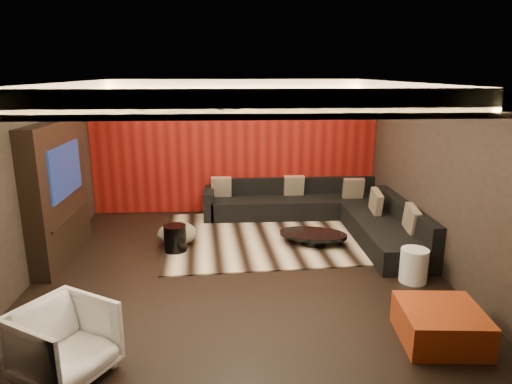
{
  "coord_description": "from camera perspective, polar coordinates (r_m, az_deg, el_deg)",
  "views": [
    {
      "loc": [
        -0.14,
        -6.54,
        2.95
      ],
      "look_at": [
        0.3,
        0.6,
        1.05
      ],
      "focal_mm": 32.0,
      "sensor_mm": 36.0,
      "label": 1
    }
  ],
  "objects": [
    {
      "name": "floor",
      "position": [
        7.18,
        -2.12,
        -9.48
      ],
      "size": [
        6.0,
        6.0,
        0.02
      ],
      "primitive_type": "cube",
      "color": "black",
      "rests_on": "ground"
    },
    {
      "name": "ceiling",
      "position": [
        6.54,
        -2.36,
        13.64
      ],
      "size": [
        6.0,
        6.0,
        0.02
      ],
      "primitive_type": "cube",
      "color": "silver",
      "rests_on": "ground"
    },
    {
      "name": "wall_back",
      "position": [
        9.68,
        -2.67,
        5.63
      ],
      "size": [
        6.0,
        0.02,
        2.8
      ],
      "primitive_type": "cube",
      "color": "black",
      "rests_on": "ground"
    },
    {
      "name": "wall_left",
      "position": [
        7.31,
        -26.56,
        1.04
      ],
      "size": [
        0.02,
        6.0,
        2.8
      ],
      "primitive_type": "cube",
      "color": "black",
      "rests_on": "ground"
    },
    {
      "name": "wall_right",
      "position": [
        7.42,
        21.69,
        1.76
      ],
      "size": [
        0.02,
        6.0,
        2.8
      ],
      "primitive_type": "cube",
      "color": "black",
      "rests_on": "ground"
    },
    {
      "name": "red_feature_wall",
      "position": [
        9.64,
        -2.67,
        5.6
      ],
      "size": [
        5.98,
        0.05,
        2.78
      ],
      "primitive_type": "cube",
      "color": "#6B0C0A",
      "rests_on": "ground"
    },
    {
      "name": "soffit_back",
      "position": [
        9.25,
        -2.73,
        13.24
      ],
      "size": [
        6.0,
        0.6,
        0.22
      ],
      "primitive_type": "cube",
      "color": "silver",
      "rests_on": "ground"
    },
    {
      "name": "soffit_front",
      "position": [
        3.85,
        -1.45,
        11.02
      ],
      "size": [
        6.0,
        0.6,
        0.22
      ],
      "primitive_type": "cube",
      "color": "silver",
      "rests_on": "ground"
    },
    {
      "name": "soffit_left",
      "position": [
        7.03,
        -25.42,
        11.36
      ],
      "size": [
        0.6,
        4.8,
        0.22
      ],
      "primitive_type": "cube",
      "color": "silver",
      "rests_on": "ground"
    },
    {
      "name": "soffit_right",
      "position": [
        7.14,
        20.39,
        11.89
      ],
      "size": [
        0.6,
        4.8,
        0.22
      ],
      "primitive_type": "cube",
      "color": "silver",
      "rests_on": "ground"
    },
    {
      "name": "cove_back",
      "position": [
        8.91,
        -2.69,
        12.6
      ],
      "size": [
        4.8,
        0.08,
        0.04
      ],
      "primitive_type": "cube",
      "color": "#FFD899",
      "rests_on": "ground"
    },
    {
      "name": "cove_front",
      "position": [
        4.2,
        -1.61,
        10.1
      ],
      "size": [
        4.8,
        0.08,
        0.04
      ],
      "primitive_type": "cube",
      "color": "#FFD899",
      "rests_on": "ground"
    },
    {
      "name": "cove_left",
      "position": [
        6.91,
        -22.67,
        10.86
      ],
      "size": [
        0.08,
        4.8,
        0.04
      ],
      "primitive_type": "cube",
      "color": "#FFD899",
      "rests_on": "ground"
    },
    {
      "name": "cove_right",
      "position": [
        7.01,
        17.73,
        11.33
      ],
      "size": [
        0.08,
        4.8,
        0.04
      ],
      "primitive_type": "cube",
      "color": "#FFD899",
      "rests_on": "ground"
    },
    {
      "name": "tv_surround",
      "position": [
        7.86,
        -23.59,
        -0.01
      ],
      "size": [
        0.3,
        2.0,
        2.2
      ],
      "primitive_type": "cube",
      "color": "black",
      "rests_on": "ground"
    },
    {
      "name": "tv_screen",
      "position": [
        7.73,
        -22.74,
        2.52
      ],
      "size": [
        0.04,
        1.3,
        0.8
      ],
      "primitive_type": "cube",
      "color": "black",
      "rests_on": "ground"
    },
    {
      "name": "tv_shelf",
      "position": [
        7.91,
        -22.2,
        -2.8
      ],
      "size": [
        0.04,
        1.6,
        0.04
      ],
      "primitive_type": "cube",
      "color": "black",
      "rests_on": "ground"
    },
    {
      "name": "rug",
      "position": [
        8.45,
        2.39,
        -5.5
      ],
      "size": [
        4.18,
        3.25,
        0.02
      ],
      "primitive_type": "cube",
      "rotation": [
        0.0,
        0.0,
        0.06
      ],
      "color": "beige",
      "rests_on": "floor"
    },
    {
      "name": "coffee_table",
      "position": [
        8.08,
        7.14,
        -5.75
      ],
      "size": [
        1.47,
        1.47,
        0.2
      ],
      "primitive_type": "cylinder",
      "rotation": [
        0.0,
        0.0,
        -0.3
      ],
      "color": "black",
      "rests_on": "rug"
    },
    {
      "name": "drum_stool",
      "position": [
        7.79,
        -10.07,
        -5.7
      ],
      "size": [
        0.43,
        0.43,
        0.45
      ],
      "primitive_type": "cylinder",
      "rotation": [
        0.0,
        0.0,
        -0.14
      ],
      "color": "black",
      "rests_on": "rug"
    },
    {
      "name": "striped_pouf",
      "position": [
        8.1,
        -9.82,
        -5.15
      ],
      "size": [
        0.69,
        0.69,
        0.38
      ],
      "primitive_type": "ellipsoid",
      "rotation": [
        0.0,
        0.0,
        -0.01
      ],
      "color": "#B3AF8B",
      "rests_on": "rug"
    },
    {
      "name": "white_side_table",
      "position": [
        7.02,
        19.12,
        -8.67
      ],
      "size": [
        0.4,
        0.4,
        0.49
      ],
      "primitive_type": "cylinder",
      "rotation": [
        0.0,
        0.0,
        0.03
      ],
      "color": "white",
      "rests_on": "floor"
    },
    {
      "name": "orange_ottoman",
      "position": [
        5.72,
        22.06,
        -15.11
      ],
      "size": [
        0.95,
        0.95,
        0.39
      ],
      "primitive_type": "cube",
      "rotation": [
        0.0,
        0.0,
        -0.08
      ],
      "color": "#8E4712",
      "rests_on": "floor"
    },
    {
      "name": "armchair",
      "position": [
        5.06,
        -22.85,
        -16.96
      ],
      "size": [
        1.13,
        1.12,
        0.76
      ],
      "primitive_type": "imported",
      "rotation": [
        0.0,
        0.0,
        1.02
      ],
      "color": "white",
      "rests_on": "floor"
    },
    {
      "name": "sectional_sofa",
      "position": [
        9.02,
        8.64,
        -2.64
      ],
      "size": [
        3.65,
        3.5,
        0.75
      ],
      "color": "black",
      "rests_on": "floor"
    },
    {
      "name": "throw_pillows",
      "position": [
        8.95,
        8.76,
        -0.39
      ],
      "size": [
        3.38,
        2.73,
        0.5
      ],
      "color": "beige",
      "rests_on": "sectional_sofa"
    }
  ]
}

